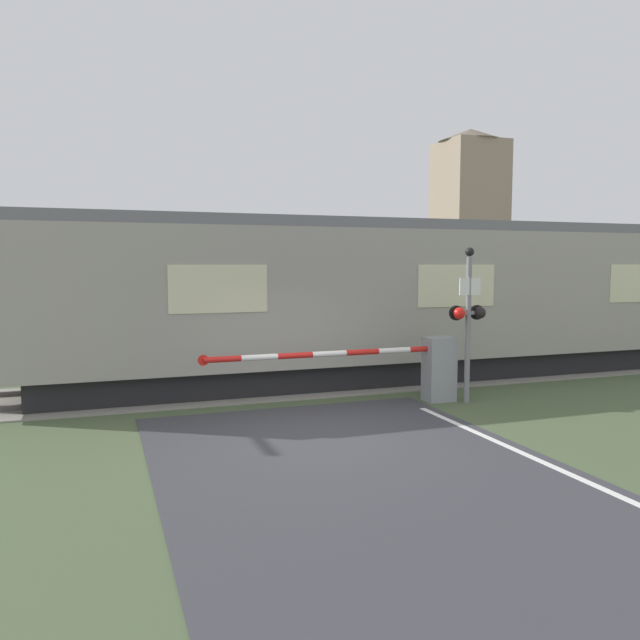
{
  "coord_description": "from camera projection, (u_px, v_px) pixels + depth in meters",
  "views": [
    {
      "loc": [
        -3.33,
        -9.53,
        2.82
      ],
      "look_at": [
        0.83,
        2.18,
        1.7
      ],
      "focal_mm": 35.0,
      "sensor_mm": 36.0,
      "label": 1
    }
  ],
  "objects": [
    {
      "name": "signal_post",
      "position": [
        469.0,
        315.0,
        12.54
      ],
      "size": [
        0.78,
        0.26,
        3.15
      ],
      "color": "gray",
      "rests_on": "ground_plane"
    },
    {
      "name": "crossing_barrier",
      "position": [
        424.0,
        367.0,
        12.68
      ],
      "size": [
        5.22,
        0.44,
        1.32
      ],
      "color": "gray",
      "rests_on": "ground_plane"
    },
    {
      "name": "train",
      "position": [
        427.0,
        298.0,
        15.51
      ],
      "size": [
        19.81,
        2.73,
        3.84
      ],
      "color": "black",
      "rests_on": "ground_plane"
    },
    {
      "name": "distant_building",
      "position": [
        469.0,
        218.0,
        39.23
      ],
      "size": [
        4.05,
        4.05,
        11.19
      ],
      "color": "gray",
      "rests_on": "ground_plane"
    },
    {
      "name": "track_bed",
      "position": [
        257.0,
        387.0,
        14.22
      ],
      "size": [
        36.0,
        3.2,
        0.13
      ],
      "color": "gray",
      "rests_on": "ground_plane"
    },
    {
      "name": "ground_plane",
      "position": [
        317.0,
        435.0,
        10.31
      ],
      "size": [
        80.0,
        80.0,
        0.0
      ],
      "primitive_type": "plane",
      "color": "#475638"
    }
  ]
}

